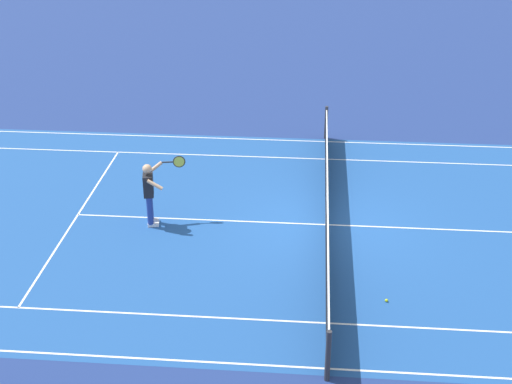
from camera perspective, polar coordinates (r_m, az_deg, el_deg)
The scene contains 6 objects.
ground_plane at distance 18.40m, azimuth 5.50°, elevation -2.58°, with size 60.00×60.00×0.00m, color navy.
court_slab at distance 18.40m, azimuth 5.50°, elevation -2.57°, with size 24.20×11.40×0.00m, color #1E4C93.
court_line_markings at distance 18.40m, azimuth 5.51°, elevation -2.56°, with size 23.85×11.05×0.01m.
tennis_net at distance 18.17m, azimuth 5.57°, elevation -1.22°, with size 0.10×11.70×1.08m.
tennis_player_near at distance 18.12m, azimuth -8.31°, elevation 0.08°, with size 1.01×0.84×1.70m.
tennis_ball at distance 15.70m, azimuth 10.21°, elevation -8.37°, with size 0.07×0.07×0.07m, color #CCE01E.
Camera 1 is at (0.42, 16.11, 8.88)m, focal length 50.95 mm.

